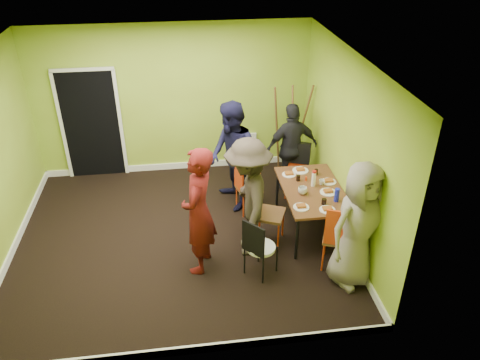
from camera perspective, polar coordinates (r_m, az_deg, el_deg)
The scene contains 28 objects.
ground at distance 7.43m, azimuth -7.20°, elevation -6.88°, with size 5.00×5.00×0.00m, color black.
room_walls at distance 6.91m, azimuth -7.92°, elevation -0.15°, with size 5.04×4.54×2.82m.
dining_table at distance 7.24m, azimuth 8.82°, elevation -1.43°, with size 0.90×1.50×0.75m.
chair_left_far at distance 7.68m, azimuth 0.58°, elevation -0.59°, with size 0.45×0.45×0.91m.
chair_left_near at distance 6.98m, azimuth 2.90°, elevation -3.37°, with size 0.57×0.57×1.06m.
chair_back_end at distance 8.23m, azimuth 7.14°, elevation 2.62°, with size 0.52×0.56×0.94m.
chair_front_end at distance 6.57m, azimuth 12.04°, elevation -6.56°, with size 0.56×0.57×1.05m.
chair_bentwood at distance 6.38m, azimuth 2.25°, elevation -8.00°, with size 0.50×0.50×0.92m.
easel at distance 8.70m, azimuth 6.14°, elevation 5.92°, with size 0.72×0.68×1.80m.
plate_near_left at distance 7.53m, azimuth 5.99°, elevation 0.67°, with size 0.22×0.22×0.01m, color white.
plate_near_right at distance 6.74m, azimuth 7.47°, elevation -3.31°, with size 0.23×0.23×0.01m, color white.
plate_far_back at distance 7.67m, azimuth 7.37°, elevation 1.16°, with size 0.26×0.26×0.01m, color white.
plate_far_front at distance 6.74m, azimuth 10.60°, elevation -3.59°, with size 0.23×0.23×0.01m, color white.
plate_wall_back at distance 7.42m, azimuth 10.76°, elevation -0.20°, with size 0.23×0.23×0.01m, color white.
plate_wall_front at distance 7.15m, azimuth 10.69°, elevation -1.47°, with size 0.25×0.25×0.01m, color white.
thermos at distance 7.22m, azimuth 8.97°, elevation 0.09°, with size 0.07×0.07×0.24m, color white.
blue_bottle at distance 6.92m, azimuth 11.72°, elevation -1.81°, with size 0.07×0.07×0.21m, color #1821B4.
orange_bottle at distance 7.38m, azimuth 8.06°, elevation 0.16°, with size 0.03×0.03×0.07m, color #E44215.
glass_mid at distance 7.36m, azimuth 7.10°, elevation 0.24°, with size 0.06×0.06×0.09m, color black.
glass_back at distance 7.57m, azimuth 9.25°, elevation 0.96°, with size 0.06×0.06×0.10m, color black.
glass_front at distance 6.84m, azimuth 10.20°, elevation -2.61°, with size 0.07×0.07×0.09m, color black.
cup_a at distance 7.04m, azimuth 7.64°, elevation -1.29°, with size 0.14×0.14×0.11m, color white.
cup_b at distance 7.32m, azimuth 9.93°, elevation -0.28°, with size 0.09×0.09×0.08m, color white.
person_standing at distance 6.30m, azimuth -5.07°, elevation -3.86°, with size 0.68×0.45×1.87m, color #510F0E.
person_left_far at distance 7.66m, azimuth -0.99°, elevation 2.84°, with size 0.90×0.70×1.85m, color black.
person_left_near at distance 6.62m, azimuth 0.99°, elevation -2.20°, with size 1.17×0.67×1.81m, color #312920.
person_back_end at distance 8.25m, azimuth 6.32°, elevation 3.93°, with size 0.95×0.40×1.63m, color black.
person_front_end at distance 6.26m, azimuth 14.22°, elevation -5.42°, with size 0.88×0.57×1.81m, color gray.
Camera 1 is at (0.13, -5.93, 4.47)m, focal length 35.00 mm.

